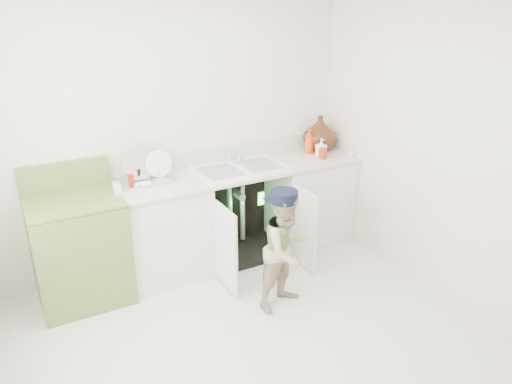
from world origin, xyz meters
The scene contains 5 objects.
ground centered at (0.00, 0.00, 0.00)m, with size 3.50×3.50×0.00m, color beige.
room_shell centered at (0.00, 0.00, 1.25)m, with size 6.00×5.50×1.26m.
counter_run centered at (0.59, 1.21, 0.48)m, with size 2.44×1.02×1.26m.
avocado_stove centered at (-0.97, 1.18, 0.47)m, with size 0.73×0.65×1.14m.
repair_worker centered at (0.49, 0.27, 0.51)m, with size 0.58×0.85×1.02m.
Camera 1 is at (-1.45, -2.73, 2.46)m, focal length 35.00 mm.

